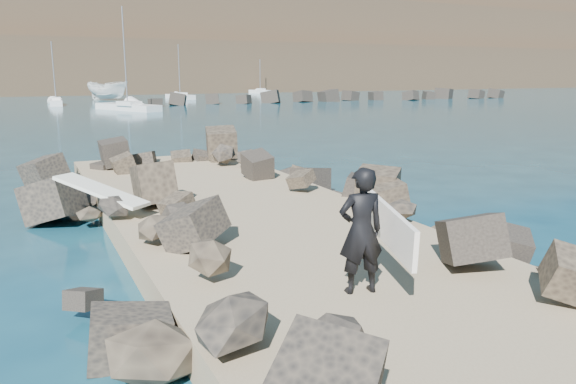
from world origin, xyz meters
name	(u,v)px	position (x,y,z in m)	size (l,w,h in m)	color
ground	(268,250)	(0.00, 0.00, 0.00)	(800.00, 800.00, 0.00)	#0F384C
jetty	(311,265)	(0.00, -2.00, 0.30)	(6.00, 26.00, 0.60)	#8C7759
riprap_left	(148,270)	(-2.90, -1.50, 0.50)	(2.60, 22.00, 1.00)	black
riprap_right	(420,230)	(2.90, -1.50, 0.50)	(2.60, 22.00, 1.00)	black
breakwater_secondary	(344,97)	(35.00, 55.00, 0.60)	(52.00, 4.00, 1.20)	black
headland	(70,27)	(10.00, 160.00, 16.00)	(360.00, 140.00, 32.00)	#2D4919
surfboard_resting	(101,196)	(-3.12, 2.43, 1.04)	(0.60, 2.40, 0.08)	white
boat_imported	(108,90)	(6.87, 72.11, 1.37)	(2.66, 7.07, 2.73)	white
surfer_with_board	(365,230)	(-0.23, -4.10, 1.55)	(1.19, 2.27, 1.89)	black
sailboat_f	(260,92)	(35.97, 86.42, 0.35)	(2.89, 5.14, 6.34)	silver
sailboat_c	(128,107)	(5.46, 48.69, 0.35)	(5.52, 8.75, 10.40)	silver
sailboat_b	(56,102)	(-0.57, 61.92, 0.35)	(1.74, 6.23, 7.52)	silver
sailboat_d	(180,97)	(16.91, 71.30, 0.35)	(2.99, 6.69, 7.94)	silver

